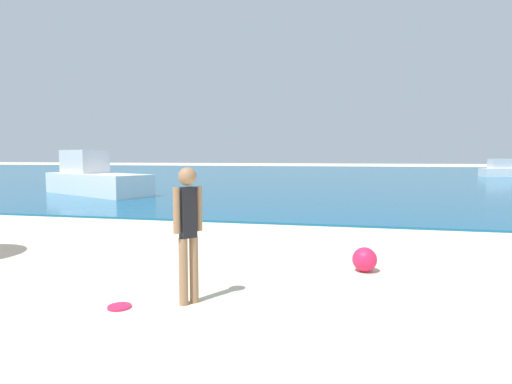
{
  "coord_description": "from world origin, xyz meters",
  "views": [
    {
      "loc": [
        1.58,
        0.34,
        1.79
      ],
      "look_at": [
        -0.08,
        7.97,
        1.11
      ],
      "focal_mm": 29.12,
      "sensor_mm": 36.0,
      "label": 1
    }
  ],
  "objects": [
    {
      "name": "person_standing",
      "position": [
        -0.25,
        4.96,
        0.94
      ],
      "size": [
        0.27,
        0.31,
        1.66
      ],
      "rotation": [
        0.0,
        0.0,
        4.02
      ],
      "color": "#936B4C",
      "rests_on": "ground"
    },
    {
      "name": "frisbee",
      "position": [
        -1.01,
        4.64,
        0.01
      ],
      "size": [
        0.27,
        0.27,
        0.03
      ],
      "primitive_type": "cylinder",
      "color": "#E51E4C",
      "rests_on": "ground"
    },
    {
      "name": "beach_ball",
      "position": [
        1.89,
        6.85,
        0.19
      ],
      "size": [
        0.38,
        0.38,
        0.38
      ],
      "primitive_type": "sphere",
      "color": "#E51E4C",
      "rests_on": "ground"
    },
    {
      "name": "water",
      "position": [
        0.0,
        40.89,
        0.03
      ],
      "size": [
        160.0,
        60.0,
        0.06
      ],
      "primitive_type": "cube",
      "color": "#14567F",
      "rests_on": "ground"
    },
    {
      "name": "boat_far",
      "position": [
        14.72,
        38.61,
        0.57
      ],
      "size": [
        4.57,
        2.21,
        1.49
      ],
      "rotation": [
        0.0,
        0.0,
        0.19
      ],
      "color": "white",
      "rests_on": "water"
    },
    {
      "name": "boat_near",
      "position": [
        -9.56,
        17.13,
        0.75
      ],
      "size": [
        6.1,
        4.3,
        2.0
      ],
      "rotation": [
        0.0,
        0.0,
        -0.46
      ],
      "color": "white",
      "rests_on": "water"
    }
  ]
}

